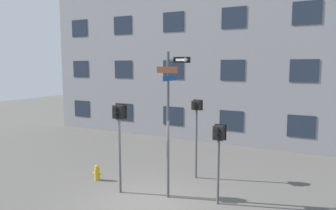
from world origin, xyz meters
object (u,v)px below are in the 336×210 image
Objects in this scene: pedestrian_signal_left at (119,123)px; pedestrian_signal_right at (219,142)px; fire_hydrant at (97,173)px; street_sign_pole at (170,113)px; pedestrian_signal_across at (196,118)px.

pedestrian_signal_right is (3.18, 0.65, -0.42)m from pedestrian_signal_left.
pedestrian_signal_right is 4.26× the size of fire_hydrant.
pedestrian_signal_left reaches higher than pedestrian_signal_right.
street_sign_pole is 1.89× the size of pedestrian_signal_right.
pedestrian_signal_across is at bearing 89.20° from street_sign_pole.
pedestrian_signal_left is (-1.65, -0.40, -0.38)m from street_sign_pole.
pedestrian_signal_left reaches higher than fire_hydrant.
street_sign_pole is 1.74m from pedestrian_signal_left.
street_sign_pole is at bearing 13.52° from pedestrian_signal_left.
street_sign_pole is 1.75m from pedestrian_signal_right.
street_sign_pole is 3.97m from fire_hydrant.
pedestrian_signal_across is (-1.50, 1.84, 0.33)m from pedestrian_signal_right.
pedestrian_signal_right is at bearing -50.80° from pedestrian_signal_across.
fire_hydrant is (-4.64, -0.09, -1.66)m from pedestrian_signal_right.
pedestrian_signal_right is at bearing 9.49° from street_sign_pole.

